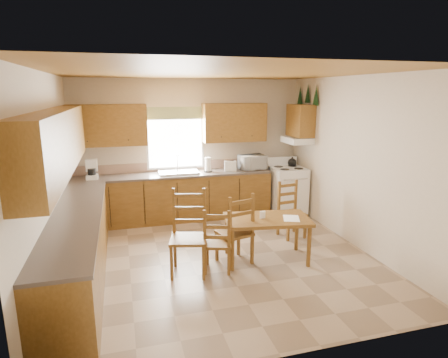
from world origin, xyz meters
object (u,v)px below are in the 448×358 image
object	(u,v)px
dining_table	(266,239)
chair_near_left	(218,239)
stove	(288,191)
chair_near_right	(234,228)
microwave	(252,162)
chair_far_left	(188,234)
chair_far_right	(292,210)

from	to	relation	value
dining_table	chair_near_left	size ratio (longest dim) A/B	1.34
stove	chair_near_right	xyz separation A→B (m)	(-1.71, -1.86, 0.05)
microwave	chair_near_left	world-z (taller)	microwave
dining_table	chair_far_left	xyz separation A→B (m)	(-1.19, -0.11, 0.25)
microwave	chair_far_left	world-z (taller)	microwave
microwave	chair_far_right	distance (m)	1.56
chair_far_right	microwave	bearing A→B (deg)	91.00
stove	chair_far_right	xyz separation A→B (m)	(-0.46, -1.16, 0.00)
microwave	chair_near_left	xyz separation A→B (m)	(-1.33, -2.30, -0.61)
stove	chair_near_left	xyz separation A→B (m)	(-2.00, -2.03, -0.02)
chair_near_right	chair_far_right	size ratio (longest dim) A/B	1.11
stove	microwave	distance (m)	0.94
microwave	stove	bearing A→B (deg)	-28.00
stove	chair_near_left	bearing A→B (deg)	-132.77
microwave	chair_near_right	world-z (taller)	microwave
stove	chair_far_left	world-z (taller)	chair_far_left
chair_near_left	chair_near_right	world-z (taller)	chair_near_right
chair_far_right	dining_table	bearing A→B (deg)	-143.22
chair_near_right	microwave	bearing A→B (deg)	-131.21
dining_table	chair_near_right	bearing A→B (deg)	-176.44
stove	dining_table	world-z (taller)	stove
dining_table	stove	bearing A→B (deg)	66.39
dining_table	chair_near_left	xyz separation A→B (m)	(-0.78, -0.12, 0.13)
chair_far_left	chair_far_right	distance (m)	2.14
chair_near_left	chair_far_right	world-z (taller)	chair_far_right
chair_far_left	chair_far_right	world-z (taller)	chair_far_left
stove	chair_near_left	size ratio (longest dim) A/B	1.03
chair_near_left	chair_near_right	bearing A→B (deg)	-131.07
microwave	chair_near_right	distance (m)	2.43
chair_near_right	stove	bearing A→B (deg)	-147.83
microwave	chair_near_right	bearing A→B (deg)	-122.11
chair_near_right	chair_far_right	world-z (taller)	chair_near_right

